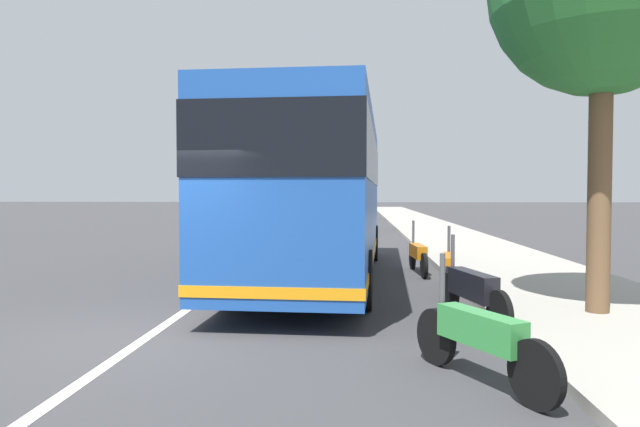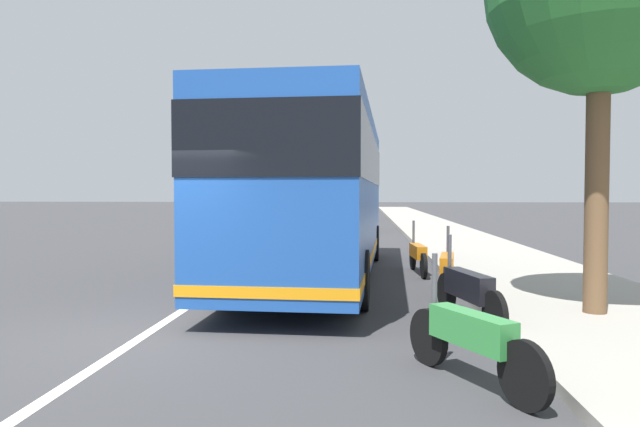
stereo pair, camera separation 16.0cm
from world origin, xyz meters
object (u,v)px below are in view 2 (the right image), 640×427
motorcycle_angled (418,255)px  car_behind_bus (305,207)px  car_far_distant (355,210)px  motorcycle_far_end (468,291)px  motorcycle_mid_row (470,339)px  car_oncoming (350,216)px  coach_bus (318,187)px  motorcycle_nearest_curb (447,268)px

motorcycle_angled → car_behind_bus: car_behind_bus is taller
car_far_distant → car_behind_bus: (7.76, 4.42, 0.04)m
motorcycle_far_end → car_far_distant: car_far_distant is taller
motorcycle_angled → car_behind_bus: (34.96, 6.30, 0.26)m
motorcycle_far_end → car_behind_bus: size_ratio=0.54×
motorcycle_mid_row → motorcycle_angled: (7.92, -0.22, -0.02)m
car_oncoming → car_far_distant: 11.62m
motorcycle_mid_row → car_far_distant: car_far_distant is taller
car_far_distant → motorcycle_angled: bearing=-174.3°
motorcycle_far_end → car_behind_bus: (40.11, 6.55, 0.23)m
coach_bus → motorcycle_angled: 2.95m
motorcycle_angled → motorcycle_nearest_curb: bearing=-176.8°
car_behind_bus → motorcycle_angled: bearing=6.1°
motorcycle_nearest_curb → car_far_distant: car_far_distant is taller
motorcycle_mid_row → car_oncoming: bearing=-24.0°
motorcycle_far_end → motorcycle_nearest_curb: bearing=-15.5°
coach_bus → motorcycle_angled: bearing=-67.5°
motorcycle_far_end → car_oncoming: bearing=-7.8°
coach_bus → motorcycle_angled: (0.83, -2.33, -1.61)m
motorcycle_nearest_curb → car_far_distant: 29.79m
coach_bus → car_behind_bus: (35.79, 3.97, -1.35)m
motorcycle_nearest_curb → car_behind_bus: car_behind_bus is taller
car_oncoming → motorcycle_nearest_curb: bearing=-172.8°
motorcycle_mid_row → motorcycle_nearest_curb: motorcycle_mid_row is taller
coach_bus → motorcycle_nearest_curb: (-1.68, -2.65, -1.59)m
motorcycle_angled → car_oncoming: 15.72m
motorcycle_mid_row → car_far_distant: (35.12, 1.66, 0.20)m
car_far_distant → motorcycle_nearest_curb: bearing=-174.0°
coach_bus → motorcycle_mid_row: (-7.09, -2.11, -1.59)m
car_oncoming → coach_bus: bearing=178.7°
motorcycle_mid_row → motorcycle_nearest_curb: size_ratio=0.85×
motorcycle_mid_row → motorcycle_far_end: bearing=-37.9°
coach_bus → car_behind_bus: coach_bus is taller
motorcycle_angled → coach_bus: bearing=105.4°
motorcycle_mid_row → motorcycle_angled: motorcycle_mid_row is taller
car_far_distant → coach_bus: bearing=-179.1°
coach_bus → car_oncoming: bearing=1.6°
motorcycle_nearest_curb → car_far_distant: size_ratio=0.55×
motorcycle_nearest_curb → motorcycle_angled: bearing=17.0°
motorcycle_mid_row → motorcycle_angled: size_ratio=0.89×
motorcycle_far_end → car_far_distant: (32.35, 2.13, 0.19)m
motorcycle_nearest_curb → car_far_distant: (29.71, 2.20, 0.21)m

